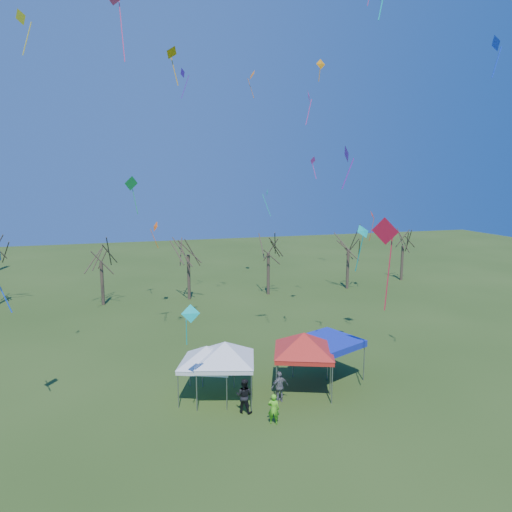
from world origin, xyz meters
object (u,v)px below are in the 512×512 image
Objects in this scene: tent_red at (304,337)px; person_green at (274,409)px; tree_2 at (188,238)px; tree_3 at (268,238)px; tree_5 at (404,233)px; tree_4 at (349,235)px; tent_white_mid at (225,346)px; person_dark at (244,396)px; tent_white_west at (207,349)px; tent_blue at (329,342)px; person_grey at (280,387)px; tree_1 at (100,246)px.

person_green is at bearing -133.11° from tent_red.
tree_3 is (8.40, -0.33, -0.21)m from tree_2.
tree_3 is at bearing -173.48° from tree_5.
tent_white_mid is (-18.77, -21.57, -2.94)m from tree_4.
tree_5 reaches higher than person_dark.
tree_4 is at bearing -94.59° from person_dark.
tent_white_west is 3.31m from person_dark.
tent_blue is at bearing 25.93° from tent_red.
person_dark is at bearing -159.39° from tent_red.
tent_blue is (7.60, 0.31, -0.49)m from tent_white_west.
tree_3 is 1.00× the size of tree_4.
person_grey reaches higher than person_green.
tree_2 is 1.94× the size of tent_white_mid.
tree_5 reaches higher than tent_white_mid.
tree_5 is at bearing 46.68° from tent_red.
person_dark reaches higher than person_grey.
person_grey is at bearing -24.14° from tent_white_mid.
tree_4 is 29.12m from tent_white_west.
tent_white_west is 5.04m from person_green.
person_green is (-4.90, -4.03, -1.57)m from tent_blue.
person_green is (1.74, -3.32, -2.32)m from tent_white_mid.
tree_1 is 4.73× the size of person_green.
tree_1 is 1.01× the size of tree_5.
person_green is at bearing -140.55° from tent_blue.
tree_3 is at bearing 179.74° from tree_4.
tree_5 is at bearing -102.94° from person_dark.
tree_5 is 36.08m from tent_white_mid.
tree_3 is 9.32m from tree_4.
tree_2 is at bearing 177.73° from tree_3.
tent_blue is at bearing -124.23° from person_dark.
person_green is at bearing -133.30° from tree_5.
tent_white_west is 2.34× the size of person_green.
tree_2 is 1.91× the size of tent_blue.
tent_white_mid reaches higher than person_dark.
person_green is 0.85× the size of person_dark.
tree_3 is 23.77m from tent_white_mid.
tree_1 is at bearing 177.94° from tree_3.
tent_white_mid is (-1.05, -21.94, -3.17)m from tree_2.
tent_white_west is 0.87× the size of tent_blue.
person_dark is (-0.44, -23.73, -5.36)m from tree_2.
tree_5 is 35.15m from person_grey.
tree_1 is 25.75m from person_dark.
tree_5 is at bearing 2.35° from tree_1.
tent_red is at bearing -3.72° from tent_white_mid.
tree_1 is 1.78× the size of tent_white_mid.
tent_white_mid reaches higher than tent_white_west.
tent_blue is at bearing 2.33° from tent_white_west.
tent_white_mid is at bearing -92.74° from tree_2.
person_green is (9.09, -25.54, -4.99)m from tree_1.
tree_3 is 4.24× the size of person_dark.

